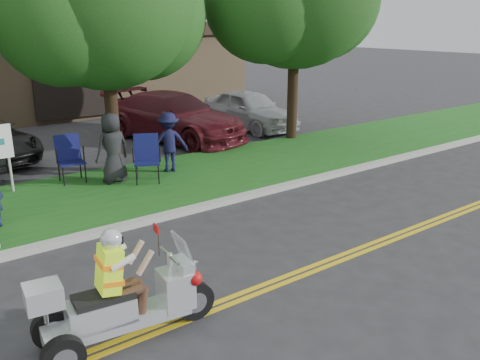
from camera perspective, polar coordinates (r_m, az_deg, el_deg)
ground at (r=8.77m, az=2.48°, el=-10.03°), size 120.00×120.00×0.00m
centerline_near at (r=8.38m, az=5.03°, el=-11.43°), size 60.00×0.10×0.01m
centerline_far at (r=8.49m, az=4.30°, el=-11.03°), size 60.00×0.10×0.01m
curb at (r=11.07m, az=-7.53°, el=-3.81°), size 60.00×0.25×0.12m
grass_verge at (r=12.89m, az=-12.23°, el=-0.99°), size 60.00×4.00×0.10m
commercial_building at (r=26.02m, az=-21.54°, el=11.79°), size 18.00×8.20×4.00m
tree_mid at (r=14.35m, az=-14.90°, el=18.46°), size 5.88×4.80×7.05m
trike_scooter at (r=6.91m, az=-13.41°, el=-13.34°), size 2.46×0.87×1.61m
lawn_chair_a at (r=13.15m, az=-10.43°, el=2.79°), size 0.86×0.87×1.20m
lawn_chair_b at (r=13.63m, az=-18.62°, el=2.64°), size 0.69×0.71×1.19m
spectator_chair_a at (r=13.88m, az=-7.99°, el=4.24°), size 1.18×0.90×1.61m
spectator_chair_b at (r=13.14m, az=-14.12°, el=3.50°), size 0.93×0.66×1.78m
parked_car_right at (r=18.11m, az=-7.38°, el=7.07°), size 3.71×6.07×1.64m
parked_car_far_right at (r=19.90m, az=1.06°, el=7.92°), size 1.88×4.44×1.50m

